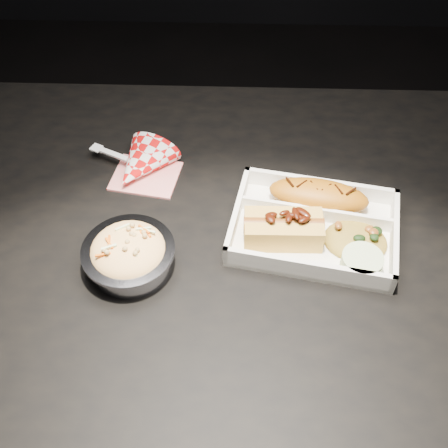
{
  "coord_description": "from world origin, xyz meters",
  "views": [
    {
      "loc": [
        -0.0,
        -0.56,
        1.42
      ],
      "look_at": [
        -0.02,
        -0.02,
        0.81
      ],
      "focal_mm": 45.0,
      "sensor_mm": 36.0,
      "label": 1
    }
  ],
  "objects_px": {
    "food_tray": "(313,229)",
    "dining_table": "(235,273)",
    "fried_pastry": "(319,195)",
    "hotdog": "(283,227)",
    "foil_coleslaw_cup": "(129,253)",
    "napkin_fork": "(140,166)"
  },
  "relations": [
    {
      "from": "food_tray",
      "to": "dining_table",
      "type": "bearing_deg",
      "value": -163.08
    },
    {
      "from": "hotdog",
      "to": "napkin_fork",
      "type": "height_order",
      "value": "napkin_fork"
    },
    {
      "from": "dining_table",
      "to": "hotdog",
      "type": "height_order",
      "value": "hotdog"
    },
    {
      "from": "dining_table",
      "to": "foil_coleslaw_cup",
      "type": "relative_size",
      "value": 8.82
    },
    {
      "from": "fried_pastry",
      "to": "hotdog",
      "type": "height_order",
      "value": "hotdog"
    },
    {
      "from": "fried_pastry",
      "to": "hotdog",
      "type": "xyz_separation_m",
      "value": [
        -0.06,
        -0.07,
        0.0
      ]
    },
    {
      "from": "food_tray",
      "to": "fried_pastry",
      "type": "distance_m",
      "value": 0.06
    },
    {
      "from": "dining_table",
      "to": "napkin_fork",
      "type": "xyz_separation_m",
      "value": [
        -0.17,
        0.14,
        0.11
      ]
    },
    {
      "from": "fried_pastry",
      "to": "hotdog",
      "type": "distance_m",
      "value": 0.09
    },
    {
      "from": "fried_pastry",
      "to": "hotdog",
      "type": "relative_size",
      "value": 1.33
    },
    {
      "from": "foil_coleslaw_cup",
      "to": "dining_table",
      "type": "bearing_deg",
      "value": 20.78
    },
    {
      "from": "food_tray",
      "to": "foil_coleslaw_cup",
      "type": "bearing_deg",
      "value": -154.81
    },
    {
      "from": "hotdog",
      "to": "foil_coleslaw_cup",
      "type": "distance_m",
      "value": 0.23
    },
    {
      "from": "food_tray",
      "to": "fried_pastry",
      "type": "relative_size",
      "value": 1.74
    },
    {
      "from": "hotdog",
      "to": "dining_table",
      "type": "bearing_deg",
      "value": 175.65
    },
    {
      "from": "hotdog",
      "to": "food_tray",
      "type": "bearing_deg",
      "value": 19.63
    },
    {
      "from": "fried_pastry",
      "to": "dining_table",
      "type": "bearing_deg",
      "value": -152.42
    },
    {
      "from": "food_tray",
      "to": "napkin_fork",
      "type": "distance_m",
      "value": 0.31
    },
    {
      "from": "dining_table",
      "to": "napkin_fork",
      "type": "distance_m",
      "value": 0.24
    },
    {
      "from": "food_tray",
      "to": "foil_coleslaw_cup",
      "type": "distance_m",
      "value": 0.29
    },
    {
      "from": "dining_table",
      "to": "food_tray",
      "type": "bearing_deg",
      "value": 6.51
    },
    {
      "from": "dining_table",
      "to": "fried_pastry",
      "type": "bearing_deg",
      "value": 27.58
    }
  ]
}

